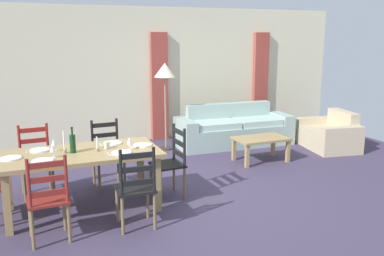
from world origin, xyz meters
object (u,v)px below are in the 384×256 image
(dining_chair_near_left, at_px, (48,199))
(armchair_upholstered, at_px, (331,135))
(dining_chair_far_left, at_px, (36,161))
(dining_chair_head_east, at_px, (171,162))
(standing_lamp, at_px, (165,75))
(wine_glass_far_left, at_px, (54,143))
(coffee_cup_primary, at_px, (107,145))
(wine_glass_near_right, at_px, (129,141))
(coffee_table, at_px, (261,141))
(dining_table, at_px, (81,159))
(wine_glass_near_left, at_px, (52,149))
(wine_bottle, at_px, (73,143))
(couch, at_px, (233,130))
(dining_chair_near_right, at_px, (136,188))
(dining_chair_far_right, at_px, (107,154))

(dining_chair_near_left, xyz_separation_m, armchair_upholstered, (5.32, 1.93, -0.23))
(dining_chair_far_left, distance_m, armchair_upholstered, 5.39)
(dining_chair_head_east, distance_m, standing_lamp, 2.63)
(wine_glass_far_left, bearing_deg, dining_chair_head_east, -4.66)
(coffee_cup_primary, bearing_deg, wine_glass_near_right, -35.18)
(coffee_table, bearing_deg, wine_glass_near_right, -156.85)
(dining_table, height_order, wine_glass_near_left, wine_glass_near_left)
(wine_glass_near_left, relative_size, coffee_cup_primary, 1.79)
(dining_chair_near_left, xyz_separation_m, wine_glass_near_right, (1.02, 0.59, 0.38))
(wine_glass_near_right, distance_m, wine_glass_far_left, 0.91)
(wine_glass_near_left, relative_size, armchair_upholstered, 0.13)
(dining_table, relative_size, wine_glass_far_left, 11.80)
(wine_bottle, height_order, wine_glass_far_left, wine_bottle)
(couch, bearing_deg, wine_glass_near_right, -139.16)
(armchair_upholstered, bearing_deg, standing_lamp, 158.63)
(dining_chair_near_right, xyz_separation_m, dining_chair_far_right, (-0.02, 1.50, 0.00))
(wine_bottle, xyz_separation_m, wine_glass_near_left, (-0.25, -0.14, -0.01))
(wine_bottle, bearing_deg, armchair_upholstered, 13.74)
(dining_chair_near_right, xyz_separation_m, dining_chair_far_left, (-0.98, 1.53, 0.00))
(wine_glass_far_left, relative_size, standing_lamp, 0.10)
(dining_chair_near_left, distance_m, coffee_cup_primary, 1.13)
(dining_chair_near_left, bearing_deg, wine_glass_near_left, 78.90)
(dining_chair_far_left, distance_m, wine_glass_far_left, 0.77)
(standing_lamp, bearing_deg, armchair_upholstered, -21.37)
(wine_bottle, bearing_deg, dining_chair_near_left, -116.67)
(dining_chair_near_right, height_order, dining_chair_far_right, same)
(dining_chair_head_east, xyz_separation_m, wine_bottle, (-1.26, -0.03, 0.39))
(wine_bottle, relative_size, wine_glass_near_right, 1.96)
(wine_glass_far_left, height_order, coffee_table, wine_glass_far_left)
(armchair_upholstered, relative_size, standing_lamp, 0.78)
(coffee_table, bearing_deg, wine_bottle, -163.29)
(couch, xyz_separation_m, standing_lamp, (-1.35, 0.18, 1.12))
(dining_chair_near_left, bearing_deg, couch, 38.11)
(dining_chair_far_left, bearing_deg, wine_bottle, -62.43)
(armchair_upholstered, bearing_deg, wine_glass_near_right, -162.66)
(wine_glass_near_right, distance_m, couch, 3.59)
(wine_glass_far_left, distance_m, couch, 4.14)
(coffee_table, distance_m, armchair_upholstered, 1.74)
(wine_bottle, bearing_deg, dining_chair_near_right, -52.74)
(coffee_table, xyz_separation_m, standing_lamp, (-1.25, 1.40, 1.06))
(wine_glass_near_right, bearing_deg, dining_chair_near_right, -98.57)
(dining_table, distance_m, dining_chair_head_east, 1.19)
(dining_chair_far_right, height_order, standing_lamp, standing_lamp)
(dining_chair_far_right, height_order, wine_glass_far_left, dining_chair_far_right)
(dining_chair_head_east, height_order, couch, dining_chair_head_east)
(dining_chair_near_left, distance_m, dining_chair_near_right, 0.93)
(wine_bottle, bearing_deg, standing_lamp, 50.01)
(dining_chair_near_left, bearing_deg, wine_glass_near_right, 29.89)
(dining_chair_head_east, height_order, coffee_cup_primary, dining_chair_head_east)
(coffee_table, height_order, armchair_upholstered, armchair_upholstered)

